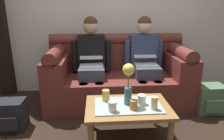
% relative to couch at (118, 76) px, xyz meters
% --- Properties ---
extents(back_wall_patterned, '(6.00, 0.12, 2.90)m').
position_rel_couch_xyz_m(back_wall_patterned, '(-0.00, 0.53, 1.07)').
color(back_wall_patterned, silver).
rests_on(back_wall_patterned, ground_plane).
extents(couch, '(1.97, 0.88, 0.96)m').
position_rel_couch_xyz_m(couch, '(0.00, 0.00, 0.00)').
color(couch, maroon).
rests_on(couch, ground_plane).
extents(person_left, '(0.56, 0.67, 1.22)m').
position_rel_couch_xyz_m(person_left, '(-0.38, -0.00, 0.28)').
color(person_left, '#383D4C').
rests_on(person_left, ground_plane).
extents(person_right, '(0.56, 0.67, 1.22)m').
position_rel_couch_xyz_m(person_right, '(0.38, -0.00, 0.28)').
color(person_right, '#383D4C').
rests_on(person_right, ground_plane).
extents(coffee_table, '(0.84, 0.57, 0.40)m').
position_rel_couch_xyz_m(coffee_table, '(-0.00, -0.95, -0.04)').
color(coffee_table, olive).
rests_on(coffee_table, ground_plane).
extents(flower_vase, '(0.12, 0.12, 0.42)m').
position_rel_couch_xyz_m(flower_vase, '(-0.00, -0.94, 0.28)').
color(flower_vase, '#336672').
rests_on(flower_vase, coffee_table).
extents(cup_near_left, '(0.06, 0.06, 0.13)m').
position_rel_couch_xyz_m(cup_near_left, '(0.24, -1.06, 0.08)').
color(cup_near_left, '#DBB77A').
rests_on(cup_near_left, coffee_table).
extents(cup_near_right, '(0.08, 0.08, 0.10)m').
position_rel_couch_xyz_m(cup_near_right, '(-0.17, -1.08, 0.07)').
color(cup_near_right, silver).
rests_on(cup_near_right, coffee_table).
extents(cup_far_center, '(0.08, 0.08, 0.12)m').
position_rel_couch_xyz_m(cup_far_center, '(-0.22, -0.85, 0.08)').
color(cup_far_center, gold).
rests_on(cup_far_center, coffee_table).
extents(cup_far_left, '(0.08, 0.08, 0.10)m').
position_rel_couch_xyz_m(cup_far_left, '(0.14, -0.95, 0.07)').
color(cup_far_left, white).
rests_on(cup_far_left, coffee_table).
extents(cup_far_right, '(0.07, 0.07, 0.09)m').
position_rel_couch_xyz_m(cup_far_right, '(0.04, -1.05, 0.07)').
color(cup_far_right, '#B26633').
rests_on(cup_far_right, coffee_table).
extents(backpack_left, '(0.29, 0.28, 0.34)m').
position_rel_couch_xyz_m(backpack_left, '(-1.27, -0.67, -0.21)').
color(backpack_left, black).
rests_on(backpack_left, ground_plane).
extents(backpack_right, '(0.35, 0.30, 0.37)m').
position_rel_couch_xyz_m(backpack_right, '(1.16, -0.45, -0.19)').
color(backpack_right, '#4C6B4C').
rests_on(backpack_right, ground_plane).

